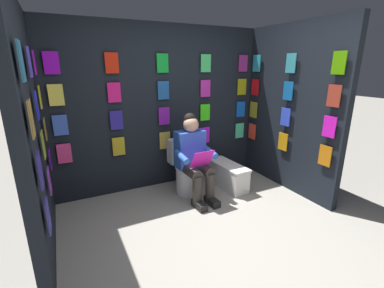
% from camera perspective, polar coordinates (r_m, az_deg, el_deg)
% --- Properties ---
extents(ground_plane, '(30.00, 30.00, 0.00)m').
position_cam_1_polar(ground_plane, '(2.97, 7.70, -21.22)').
color(ground_plane, '#9E998E').
extents(display_wall_back, '(3.28, 0.14, 2.38)m').
position_cam_1_polar(display_wall_back, '(4.03, -6.46, 7.61)').
color(display_wall_back, black).
rests_on(display_wall_back, ground).
extents(display_wall_left, '(0.14, 1.78, 2.38)m').
position_cam_1_polar(display_wall_left, '(4.16, 20.35, 6.95)').
color(display_wall_left, black).
rests_on(display_wall_left, ground).
extents(display_wall_right, '(0.14, 1.78, 2.38)m').
position_cam_1_polar(display_wall_right, '(2.88, -31.19, 1.67)').
color(display_wall_right, black).
rests_on(display_wall_right, ground).
extents(toilet, '(0.41, 0.56, 0.77)m').
position_cam_1_polar(toilet, '(3.94, -1.19, -5.59)').
color(toilet, white).
rests_on(toilet, ground).
extents(person_reading, '(0.54, 0.70, 1.19)m').
position_cam_1_polar(person_reading, '(3.65, 0.43, -2.80)').
color(person_reading, blue).
rests_on(person_reading, ground).
extents(comic_longbox_near, '(0.32, 0.76, 0.38)m').
position_cam_1_polar(comic_longbox_near, '(4.14, 7.67, -6.65)').
color(comic_longbox_near, white).
rests_on(comic_longbox_near, ground).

